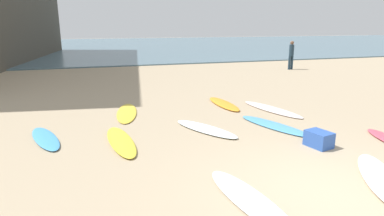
# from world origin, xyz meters

# --- Properties ---
(ground_plane) EXTENTS (120.00, 120.00, 0.00)m
(ground_plane) POSITION_xyz_m (0.00, 0.00, 0.00)
(ground_plane) COLOR tan
(ocean_water) EXTENTS (120.00, 40.00, 0.08)m
(ocean_water) POSITION_xyz_m (0.00, 37.52, 0.04)
(ocean_water) COLOR slate
(ocean_water) RESTS_ON ground_plane
(surfboard_0) EXTENTS (1.05, 2.01, 0.08)m
(surfboard_0) POSITION_xyz_m (-4.82, 4.25, 0.04)
(surfboard_0) COLOR #479EE4
(surfboard_0) RESTS_ON ground_plane
(surfboard_1) EXTENTS (0.93, 2.38, 0.06)m
(surfboard_1) POSITION_xyz_m (-2.71, 6.04, 0.03)
(surfboard_1) COLOR yellow
(surfboard_1) RESTS_ON ground_plane
(surfboard_2) EXTENTS (0.86, 2.28, 0.06)m
(surfboard_2) POSITION_xyz_m (-1.41, 0.29, 0.03)
(surfboard_2) COLOR white
(surfboard_2) RESTS_ON ground_plane
(surfboard_4) EXTENTS (1.46, 2.11, 0.08)m
(surfboard_4) POSITION_xyz_m (-0.92, 3.80, 0.04)
(surfboard_4) COLOR white
(surfboard_4) RESTS_ON ground_plane
(surfboard_5) EXTENTS (1.18, 2.58, 0.06)m
(surfboard_5) POSITION_xyz_m (1.80, 5.11, 0.03)
(surfboard_5) COLOR silver
(surfboard_5) RESTS_ON ground_plane
(surfboard_6) EXTENTS (0.63, 2.14, 0.09)m
(surfboard_6) POSITION_xyz_m (0.58, 6.19, 0.04)
(surfboard_6) COLOR orange
(surfboard_6) RESTS_ON ground_plane
(surfboard_7) EXTENTS (1.68, 2.19, 0.08)m
(surfboard_7) POSITION_xyz_m (1.14, 0.28, 0.04)
(surfboard_7) COLOR #F5DCCB
(surfboard_7) RESTS_ON ground_plane
(surfboard_8) EXTENTS (1.28, 2.36, 0.06)m
(surfboard_8) POSITION_xyz_m (0.95, 3.55, 0.03)
(surfboard_8) COLOR #50A0DC
(surfboard_8) RESTS_ON ground_plane
(surfboard_9) EXTENTS (0.75, 2.27, 0.09)m
(surfboard_9) POSITION_xyz_m (-3.11, 3.52, 0.04)
(surfboard_9) COLOR yellow
(surfboard_9) RESTS_ON ground_plane
(beachgoer_near) EXTENTS (0.34, 0.32, 1.69)m
(beachgoer_near) POSITION_xyz_m (7.82, 13.25, 0.94)
(beachgoer_near) COLOR #1E3342
(beachgoer_near) RESTS_ON ground_plane
(beach_cooler) EXTENTS (0.53, 0.63, 0.36)m
(beach_cooler) POSITION_xyz_m (1.14, 1.97, 0.18)
(beach_cooler) COLOR #2D56B2
(beach_cooler) RESTS_ON ground_plane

